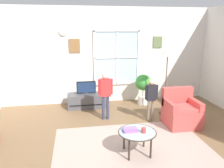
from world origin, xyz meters
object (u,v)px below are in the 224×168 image
Objects in this scene: floor_lamp at (167,59)px; book_stack at (130,130)px; tv_stand at (87,101)px; remote_near_books at (131,129)px; person_black_shirt at (151,95)px; armchair at (181,112)px; coffee_table at (137,133)px; cup at (144,130)px; television at (86,87)px; potted_plant_by_window at (143,85)px; person_red_shirt at (105,90)px.

book_stack is at bearing -128.94° from floor_lamp.
tv_stand is 2.68m from book_stack.
person_black_shirt reaches higher than remote_near_books.
person_black_shirt is at bearing 57.11° from remote_near_books.
armchair is 1.81m from book_stack.
armchair is at bearing 33.55° from book_stack.
cup is (0.10, -0.05, 0.08)m from coffee_table.
television is 0.77× the size of coffee_table.
floor_lamp is (0.35, -0.85, 0.92)m from potted_plant_by_window.
television is 3.90× the size of remote_near_books.
potted_plant_by_window reaches higher than armchair.
coffee_table is 0.14m from cup.
remote_near_books is 2.41m from floor_lamp.
remote_near_books is at bearing -111.96° from potted_plant_by_window.
armchair reaches higher than remote_near_books.
armchair is (2.16, -1.58, -0.28)m from television.
person_red_shirt is at bearing -143.64° from potted_plant_by_window.
potted_plant_by_window is (1.71, -0.00, 0.38)m from tv_stand.
coffee_table is 2.80m from potted_plant_by_window.
coffee_table is 1.59m from person_black_shirt.
book_stack is 0.22× the size of person_red_shirt.
book_stack is at bearing -122.91° from person_black_shirt.
person_black_shirt reaches higher than tv_stand.
floor_lamp is at bearing 97.73° from armchair.
remote_near_books is 1.63m from person_red_shirt.
remote_near_books reaches higher than tv_stand.
tv_stand is 4.03× the size of book_stack.
book_stack is at bearing -75.86° from tv_stand.
person_red_shirt is at bearing 104.45° from cup.
tv_stand is 2.58m from floor_lamp.
tv_stand is 1.00× the size of person_black_shirt.
armchair reaches higher than coffee_table.
tv_stand is 1.53× the size of coffee_table.
person_red_shirt is (0.43, -0.94, 0.16)m from television.
coffee_table is 0.58× the size of person_red_shirt.
cup is at bearing -71.98° from tv_stand.
television is 0.45× the size of person_red_shirt.
coffee_table is at bearing -22.66° from book_stack.
potted_plant_by_window is 0.51× the size of floor_lamp.
person_red_shirt reaches higher than book_stack.
coffee_table is 0.65× the size of person_black_shirt.
potted_plant_by_window is (-0.45, 1.59, 0.26)m from armchair.
tv_stand is at bearing 157.63° from floor_lamp.
person_red_shirt is (-0.45, 1.74, 0.28)m from cup.
remote_near_books is at bearing -80.50° from person_red_shirt.
person_red_shirt is at bearing 164.18° from person_black_shirt.
person_black_shirt is (-0.64, 0.33, 0.35)m from armchair.
person_black_shirt is (0.64, 1.43, 0.19)m from cup.
television reaches higher than book_stack.
armchair is at bearing -27.40° from person_black_shirt.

